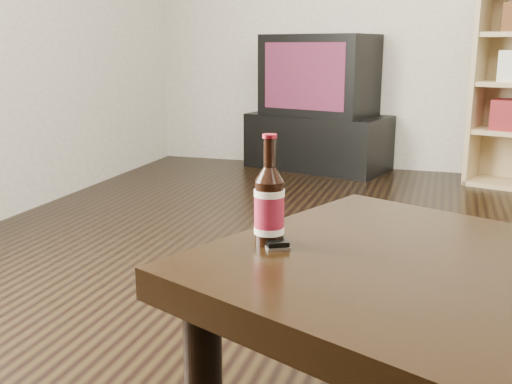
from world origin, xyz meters
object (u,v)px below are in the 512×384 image
(tv_stand, at_px, (318,142))
(tv, at_px, (320,75))
(beer_bottle, at_px, (269,206))
(phone, at_px, (274,241))

(tv_stand, xyz_separation_m, tv, (-0.00, -0.00, 0.51))
(tv, xyz_separation_m, beer_bottle, (0.58, -3.34, -0.12))
(tv, distance_m, phone, 3.40)
(tv_stand, bearing_deg, phone, -63.77)
(beer_bottle, xyz_separation_m, phone, (0.01, -0.00, -0.08))
(beer_bottle, relative_size, phone, 2.24)
(tv_stand, xyz_separation_m, beer_bottle, (0.58, -3.34, 0.38))
(tv_stand, bearing_deg, tv, -90.00)
(tv_stand, relative_size, beer_bottle, 4.36)
(tv, distance_m, beer_bottle, 3.39)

